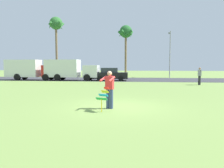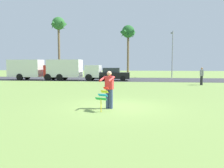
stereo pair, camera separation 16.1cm
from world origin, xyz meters
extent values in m
plane|color=olive|center=(0.00, 0.00, 0.00)|extent=(120.00, 120.00, 0.00)
cube|color=#38383D|center=(0.00, 19.37, 0.01)|extent=(120.00, 8.00, 0.01)
cylinder|color=#384772|center=(-0.23, -0.45, 0.45)|extent=(0.16, 0.16, 0.90)
cylinder|color=#384772|center=(-0.40, -0.40, 0.45)|extent=(0.16, 0.16, 0.90)
cube|color=red|center=(-0.31, -0.43, 1.20)|extent=(0.41, 0.32, 0.60)
sphere|color=tan|center=(-0.31, -0.43, 1.62)|extent=(0.22, 0.22, 0.22)
cylinder|color=red|center=(-0.18, -0.73, 1.38)|extent=(0.26, 0.58, 0.24)
cylinder|color=red|center=(-0.60, -0.60, 1.38)|extent=(0.26, 0.58, 0.24)
cube|color=red|center=(-0.41, -0.75, 0.98)|extent=(0.26, 0.20, 0.12)
cube|color=yellow|center=(-0.46, -0.91, 0.84)|extent=(0.35, 0.23, 0.12)
cube|color=#1E99D8|center=(-0.51, -1.06, 0.71)|extent=(0.44, 0.26, 0.12)
cube|color=green|center=(-0.56, -1.22, 0.57)|extent=(0.53, 0.29, 0.12)
cylinder|color=yellow|center=(-0.56, -1.22, 0.29)|extent=(0.04, 0.04, 0.57)
cube|color=#B2231E|center=(-9.99, 16.96, 1.17)|extent=(1.81, 1.91, 1.50)
cube|color=silver|center=(-13.69, 16.98, 1.52)|extent=(4.21, 2.02, 2.20)
cylinder|color=black|center=(-10.33, 17.88, 0.42)|extent=(0.84, 0.28, 0.84)
cylinder|color=black|center=(-10.34, 16.04, 0.42)|extent=(0.84, 0.28, 0.84)
cylinder|color=black|center=(-14.04, 17.90, 0.42)|extent=(0.84, 0.28, 0.84)
cylinder|color=black|center=(-14.05, 16.06, 0.42)|extent=(0.84, 0.28, 0.84)
cube|color=silver|center=(-4.74, 16.94, 1.17)|extent=(1.82, 1.92, 1.50)
cube|color=silver|center=(-8.44, 16.98, 1.52)|extent=(4.22, 2.05, 2.20)
cylinder|color=black|center=(-5.08, 17.86, 0.42)|extent=(0.84, 0.29, 0.84)
cylinder|color=black|center=(-5.11, 16.02, 0.42)|extent=(0.84, 0.29, 0.84)
cylinder|color=black|center=(-8.79, 17.91, 0.42)|extent=(0.84, 0.29, 0.84)
cylinder|color=black|center=(-8.81, 16.07, 0.42)|extent=(0.84, 0.29, 0.84)
cube|color=black|center=(-2.29, 16.97, 0.64)|extent=(4.24, 1.80, 0.76)
cube|color=#282D38|center=(-2.44, 16.97, 1.30)|extent=(2.05, 1.44, 0.60)
cylinder|color=black|center=(-1.01, 17.81, 0.32)|extent=(0.65, 0.24, 0.64)
cylinder|color=black|center=(-0.97, 16.20, 0.32)|extent=(0.65, 0.24, 0.64)
cylinder|color=black|center=(-3.61, 17.75, 0.32)|extent=(0.65, 0.24, 0.64)
cylinder|color=black|center=(-3.57, 16.13, 0.32)|extent=(0.65, 0.24, 0.64)
cylinder|color=brown|center=(-12.43, 25.78, 4.29)|extent=(0.36, 0.36, 8.58)
sphere|color=#2D6B2D|center=(-12.43, 25.78, 8.78)|extent=(2.10, 2.10, 2.10)
cone|color=#2D6B2D|center=(-11.48, 25.78, 8.33)|extent=(0.44, 1.56, 1.28)
cone|color=#2D6B2D|center=(-12.14, 26.68, 8.33)|extent=(1.62, 0.90, 1.28)
cone|color=#2D6B2D|center=(-13.20, 26.34, 8.33)|extent=(1.27, 1.52, 1.28)
cone|color=#2D6B2D|center=(-13.20, 25.22, 8.33)|extent=(1.27, 1.52, 1.28)
cone|color=#2D6B2D|center=(-12.14, 24.88, 8.33)|extent=(1.62, 0.90, 1.28)
cylinder|color=brown|center=(-0.98, 27.49, 3.65)|extent=(0.36, 0.36, 7.30)
sphere|color=#236028|center=(-0.98, 27.49, 7.50)|extent=(2.10, 2.10, 2.10)
cone|color=#236028|center=(-0.03, 27.49, 7.05)|extent=(0.44, 1.56, 1.28)
cone|color=#236028|center=(-0.68, 28.40, 7.05)|extent=(1.62, 0.90, 1.28)
cone|color=#236028|center=(-1.74, 28.05, 7.05)|extent=(1.27, 1.52, 1.28)
cone|color=#236028|center=(-1.74, 26.93, 7.05)|extent=(1.27, 1.52, 1.28)
cone|color=#236028|center=(-0.68, 26.59, 7.05)|extent=(1.62, 0.90, 1.28)
cylinder|color=#9E9EA3|center=(5.87, 24.16, 3.50)|extent=(0.16, 0.16, 7.00)
cylinder|color=#9E9EA3|center=(5.87, 24.86, 6.90)|extent=(0.10, 1.40, 0.10)
cube|color=#4C4C51|center=(5.87, 25.51, 6.86)|extent=(0.24, 0.44, 0.16)
cylinder|color=#26262B|center=(7.11, 12.19, 0.45)|extent=(0.16, 0.16, 0.90)
cylinder|color=#26262B|center=(7.06, 12.36, 0.45)|extent=(0.16, 0.16, 0.90)
cube|color=gray|center=(7.08, 12.28, 1.20)|extent=(0.30, 0.40, 0.60)
sphere|color=#9E7051|center=(7.08, 12.28, 1.62)|extent=(0.22, 0.22, 0.22)
cylinder|color=gray|center=(7.14, 12.04, 1.17)|extent=(0.09, 0.09, 0.58)
cylinder|color=gray|center=(7.03, 12.51, 1.17)|extent=(0.09, 0.09, 0.58)
camera|label=1|loc=(0.93, -10.56, 2.05)|focal=35.86mm
camera|label=2|loc=(1.09, -10.54, 2.05)|focal=35.86mm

